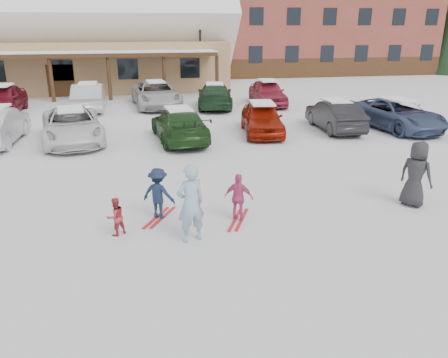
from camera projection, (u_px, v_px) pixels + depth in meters
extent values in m
plane|color=silver|center=(220.00, 233.00, 10.48)|extent=(160.00, 160.00, 0.00)
cube|color=tan|center=(43.00, 65.00, 34.23)|extent=(28.00, 10.00, 3.60)
cube|color=#422814|center=(22.00, 55.00, 28.12)|extent=(25.20, 2.60, 0.25)
cube|color=white|center=(36.00, 14.00, 32.99)|extent=(29.12, 9.69, 9.69)
cube|color=brown|center=(303.00, 13.00, 46.53)|extent=(24.00, 14.00, 12.00)
cube|color=brown|center=(158.00, 28.00, 44.28)|extent=(7.00, 12.60, 9.00)
cube|color=#422814|center=(326.00, 68.00, 41.77)|extent=(24.00, 0.10, 1.80)
cylinder|color=black|center=(200.00, 55.00, 32.66)|extent=(0.16, 0.16, 5.32)
cube|color=black|center=(200.00, 15.00, 31.73)|extent=(0.50, 0.25, 0.25)
cylinder|color=black|center=(203.00, 63.00, 52.13)|extent=(0.60, 0.60, 1.08)
cone|color=black|center=(203.00, 22.00, 50.61)|extent=(3.96, 3.96, 8.10)
cylinder|color=black|center=(406.00, 57.00, 58.90)|extent=(0.60, 0.60, 1.38)
cone|color=black|center=(412.00, 11.00, 56.95)|extent=(5.06, 5.06, 10.35)
imported|color=#8BABC1|center=(190.00, 203.00, 9.79)|extent=(0.78, 0.64, 1.84)
imported|color=#AD2B35|center=(116.00, 217.00, 10.22)|extent=(0.57, 0.55, 0.94)
imported|color=#142038|center=(158.00, 194.00, 11.06)|extent=(1.00, 0.86, 1.35)
cube|color=red|center=(160.00, 217.00, 11.27)|extent=(0.86, 1.32, 0.03)
imported|color=#C53E77|center=(239.00, 198.00, 10.94)|extent=(0.79, 0.58, 1.24)
cube|color=red|center=(238.00, 220.00, 11.14)|extent=(0.76, 1.36, 0.03)
imported|color=#262628|center=(416.00, 174.00, 11.78)|extent=(0.95, 1.06, 1.82)
imported|color=white|center=(72.00, 126.00, 18.39)|extent=(3.22, 5.48, 1.43)
imported|color=#1B3F17|center=(179.00, 125.00, 18.64)|extent=(2.41, 4.95, 1.39)
imported|color=#971A08|center=(262.00, 118.00, 19.83)|extent=(2.24, 4.39, 1.43)
imported|color=black|center=(335.00, 115.00, 20.56)|extent=(1.66, 4.33, 1.41)
imported|color=#3C4A6E|center=(397.00, 114.00, 20.74)|extent=(3.15, 5.42, 1.42)
imported|color=maroon|center=(3.00, 99.00, 24.53)|extent=(1.91, 4.63, 1.57)
imported|color=silver|center=(89.00, 97.00, 25.37)|extent=(1.82, 4.82, 1.57)
imported|color=#B9B9B9|center=(156.00, 94.00, 26.44)|extent=(3.09, 5.79, 1.55)
imported|color=#1D3C23|center=(215.00, 96.00, 26.21)|extent=(2.75, 5.20, 1.44)
imported|color=#9D273E|center=(268.00, 93.00, 27.04)|extent=(2.05, 4.60, 1.54)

